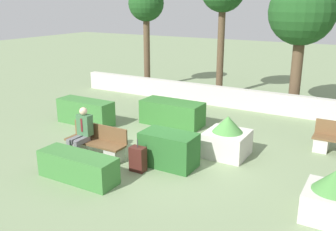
{
  "coord_description": "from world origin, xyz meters",
  "views": [
    {
      "loc": [
        4.29,
        -7.91,
        3.88
      ],
      "look_at": [
        -0.54,
        0.5,
        0.9
      ],
      "focal_mm": 40.0,
      "sensor_mm": 36.0,
      "label": 1
    }
  ],
  "objects_px": {
    "planter_corner_left": "(333,197)",
    "planter_corner_right": "(227,138)",
    "tree_center_right": "(302,14)",
    "bench_front": "(96,145)",
    "person_seated_man": "(82,130)",
    "suitcase": "(138,159)",
    "tree_leftmost": "(146,6)"
  },
  "relations": [
    {
      "from": "bench_front",
      "to": "person_seated_man",
      "type": "xyz_separation_m",
      "value": [
        -0.32,
        -0.14,
        0.4
      ]
    },
    {
      "from": "tree_center_right",
      "to": "suitcase",
      "type": "bearing_deg",
      "value": -105.42
    },
    {
      "from": "suitcase",
      "to": "tree_leftmost",
      "type": "relative_size",
      "value": 0.18
    },
    {
      "from": "bench_front",
      "to": "person_seated_man",
      "type": "distance_m",
      "value": 0.53
    },
    {
      "from": "suitcase",
      "to": "tree_center_right",
      "type": "distance_m",
      "value": 8.2
    },
    {
      "from": "person_seated_man",
      "to": "tree_center_right",
      "type": "xyz_separation_m",
      "value": [
        3.76,
        7.28,
        2.75
      ]
    },
    {
      "from": "planter_corner_left",
      "to": "planter_corner_right",
      "type": "bearing_deg",
      "value": 146.53
    },
    {
      "from": "person_seated_man",
      "to": "tree_center_right",
      "type": "height_order",
      "value": "tree_center_right"
    },
    {
      "from": "planter_corner_left",
      "to": "tree_leftmost",
      "type": "relative_size",
      "value": 0.22
    },
    {
      "from": "planter_corner_right",
      "to": "suitcase",
      "type": "relative_size",
      "value": 1.34
    },
    {
      "from": "bench_front",
      "to": "suitcase",
      "type": "height_order",
      "value": "bench_front"
    },
    {
      "from": "bench_front",
      "to": "planter_corner_left",
      "type": "xyz_separation_m",
      "value": [
        5.67,
        -0.07,
        0.13
      ]
    },
    {
      "from": "suitcase",
      "to": "planter_corner_left",
      "type": "bearing_deg",
      "value": 1.3
    },
    {
      "from": "bench_front",
      "to": "planter_corner_right",
      "type": "distance_m",
      "value": 3.4
    },
    {
      "from": "suitcase",
      "to": "tree_center_right",
      "type": "relative_size",
      "value": 0.17
    },
    {
      "from": "suitcase",
      "to": "tree_center_right",
      "type": "height_order",
      "value": "tree_center_right"
    },
    {
      "from": "tree_leftmost",
      "to": "bench_front",
      "type": "bearing_deg",
      "value": -66.48
    },
    {
      "from": "planter_corner_right",
      "to": "tree_leftmost",
      "type": "height_order",
      "value": "tree_leftmost"
    },
    {
      "from": "person_seated_man",
      "to": "tree_leftmost",
      "type": "relative_size",
      "value": 0.28
    },
    {
      "from": "planter_corner_right",
      "to": "tree_leftmost",
      "type": "relative_size",
      "value": 0.24
    },
    {
      "from": "bench_front",
      "to": "tree_leftmost",
      "type": "bearing_deg",
      "value": 113.52
    },
    {
      "from": "bench_front",
      "to": "suitcase",
      "type": "distance_m",
      "value": 1.43
    },
    {
      "from": "planter_corner_left",
      "to": "suitcase",
      "type": "xyz_separation_m",
      "value": [
        -4.25,
        -0.1,
        -0.13
      ]
    },
    {
      "from": "planter_corner_right",
      "to": "tree_center_right",
      "type": "height_order",
      "value": "tree_center_right"
    },
    {
      "from": "bench_front",
      "to": "tree_leftmost",
      "type": "distance_m",
      "value": 8.8
    },
    {
      "from": "tree_leftmost",
      "to": "planter_corner_left",
      "type": "bearing_deg",
      "value": -40.19
    },
    {
      "from": "bench_front",
      "to": "person_seated_man",
      "type": "relative_size",
      "value": 1.32
    },
    {
      "from": "planter_corner_left",
      "to": "tree_center_right",
      "type": "relative_size",
      "value": 0.21
    },
    {
      "from": "suitcase",
      "to": "planter_corner_right",
      "type": "bearing_deg",
      "value": 52.53
    },
    {
      "from": "bench_front",
      "to": "tree_leftmost",
      "type": "xyz_separation_m",
      "value": [
        -3.25,
        7.47,
        3.33
      ]
    },
    {
      "from": "person_seated_man",
      "to": "tree_leftmost",
      "type": "xyz_separation_m",
      "value": [
        -2.93,
        7.61,
        2.94
      ]
    },
    {
      "from": "planter_corner_left",
      "to": "planter_corner_right",
      "type": "height_order",
      "value": "planter_corner_right"
    }
  ]
}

